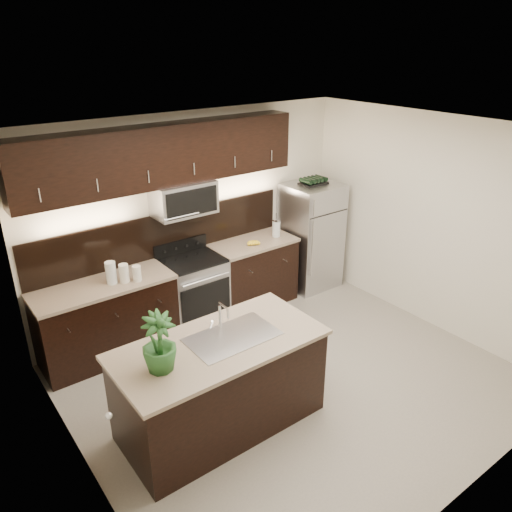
% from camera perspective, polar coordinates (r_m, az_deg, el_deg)
% --- Properties ---
extents(ground, '(4.50, 4.50, 0.00)m').
position_cam_1_polar(ground, '(5.74, 4.16, -13.87)').
color(ground, gray).
rests_on(ground, ground).
extents(room_walls, '(4.52, 4.02, 2.71)m').
position_cam_1_polar(room_walls, '(4.80, 4.04, 1.60)').
color(room_walls, beige).
rests_on(room_walls, ground).
extents(counter_run, '(3.51, 0.65, 0.94)m').
position_cam_1_polar(counter_run, '(6.45, -8.74, -4.55)').
color(counter_run, black).
rests_on(counter_run, ground).
extents(upper_fixtures, '(3.49, 0.40, 1.66)m').
position_cam_1_polar(upper_fixtures, '(5.99, -10.21, 10.28)').
color(upper_fixtures, black).
rests_on(upper_fixtures, counter_run).
extents(island, '(1.96, 0.96, 0.94)m').
position_cam_1_polar(island, '(4.92, -4.07, -14.36)').
color(island, black).
rests_on(island, ground).
extents(sink_faucet, '(0.84, 0.50, 0.28)m').
position_cam_1_polar(sink_faucet, '(4.71, -2.77, -9.01)').
color(sink_faucet, silver).
rests_on(sink_faucet, island).
extents(refrigerator, '(0.76, 0.69, 1.58)m').
position_cam_1_polar(refrigerator, '(7.44, 6.28, 2.28)').
color(refrigerator, '#B2B2B7').
rests_on(refrigerator, ground).
extents(wine_rack, '(0.39, 0.24, 0.09)m').
position_cam_1_polar(wine_rack, '(7.18, 6.58, 8.47)').
color(wine_rack, black).
rests_on(wine_rack, refrigerator).
extents(plant, '(0.32, 0.32, 0.53)m').
position_cam_1_polar(plant, '(4.23, -11.04, -9.71)').
color(plant, '#204B1E').
rests_on(plant, island).
extents(canisters, '(0.36, 0.22, 0.26)m').
position_cam_1_polar(canisters, '(5.84, -15.19, -1.89)').
color(canisters, silver).
rests_on(canisters, counter_run).
extents(french_press, '(0.12, 0.12, 0.33)m').
position_cam_1_polar(french_press, '(6.94, 2.33, 3.23)').
color(french_press, silver).
rests_on(french_press, counter_run).
extents(bananas, '(0.22, 0.20, 0.06)m').
position_cam_1_polar(bananas, '(6.68, -0.74, 1.51)').
color(bananas, yellow).
rests_on(bananas, counter_run).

